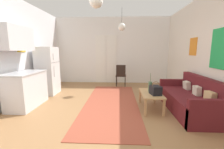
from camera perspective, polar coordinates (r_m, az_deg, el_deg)
The scene contains 12 objects.
ground_plane at distance 3.46m, azimuth -2.80°, elevation -16.58°, with size 5.54×7.56×0.10m, color #996D44.
wall_back at distance 6.63m, azimuth -0.01°, elevation 9.17°, with size 5.14×0.13×2.89m.
area_rug at distance 4.19m, azimuth -0.27°, elevation -10.99°, with size 1.44×3.66×0.01m, color #9E4733.
couch at distance 4.06m, azimuth 28.46°, elevation -8.86°, with size 0.84×1.92×0.84m.
coffee_table at distance 3.81m, azimuth 14.94°, elevation -7.70°, with size 0.49×0.91×0.42m.
bamboo_vase at distance 3.88m, azimuth 14.66°, elevation -4.55°, with size 0.09×0.09×0.47m.
handbag at distance 3.64m, azimuth 16.60°, elevation -5.86°, with size 0.27×0.31×0.32m.
refrigerator at distance 5.35m, azimuth -23.77°, elevation 1.33°, with size 0.59×0.66×1.57m.
kitchen_counter at distance 4.39m, azimuth -31.01°, elevation -0.88°, with size 0.60×1.12×2.06m.
accent_chair at distance 6.01m, azimuth 3.47°, elevation 0.07°, with size 0.43×0.42×0.88m.
pendant_lamp_near at distance 2.66m, azimuth -6.25°, elevation 26.64°, with size 0.23×0.23×0.75m.
pendant_lamp_far at distance 5.29m, azimuth 3.83°, elevation 18.05°, with size 0.25×0.25×0.76m.
Camera 1 is at (0.31, -3.09, 1.47)m, focal length 23.44 mm.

